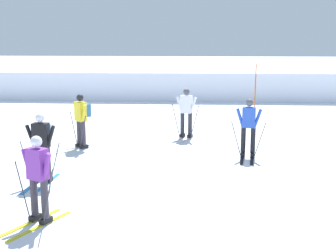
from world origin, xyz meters
TOP-DOWN VIEW (x-y plane):
  - ground_plane at (0.00, 0.00)m, footprint 120.00×120.00m
  - far_snow_ridge at (0.00, 18.77)m, footprint 80.00×9.05m
  - skier_yellow at (-3.63, 4.24)m, footprint 1.43×1.35m
  - skier_blue at (1.48, 3.50)m, footprint 1.00×1.64m
  - skier_white at (-0.37, 5.86)m, footprint 0.95×1.63m
  - skier_black at (-3.78, 0.82)m, footprint 1.00×1.62m
  - skier_purple at (-3.06, -1.62)m, footprint 1.07×1.59m
  - trail_marker_pole at (2.60, 10.73)m, footprint 0.05×0.05m

SIDE VIEW (x-z plane):
  - ground_plane at x=0.00m, z-range 0.00..0.00m
  - far_snow_ridge at x=0.00m, z-range 0.00..1.49m
  - skier_purple at x=-3.06m, z-range 0.06..1.77m
  - skier_white at x=-0.37m, z-range 0.06..1.77m
  - skier_yellow at x=-3.63m, z-range 0.10..1.81m
  - skier_blue at x=1.48m, z-range 0.10..1.81m
  - skier_black at x=-3.78m, z-range 0.10..1.81m
  - trail_marker_pole at x=2.60m, z-range 0.00..2.22m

